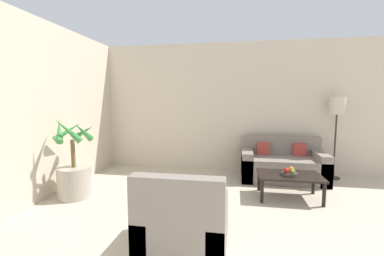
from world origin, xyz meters
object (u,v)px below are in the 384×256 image
object	(u,v)px
apple_red	(286,170)
ottoman	(193,201)
sofa_loveseat	(282,165)
coffee_table	(289,177)
floor_lamp	(337,111)
fruit_bowl	(290,174)
armchair	(184,225)
apple_green	(293,171)
orange_fruit	(291,169)
potted_palm	(74,174)

from	to	relation	value
apple_red	ottoman	world-z (taller)	apple_red
sofa_loveseat	coffee_table	xyz separation A→B (m)	(-0.06, -0.98, 0.05)
floor_lamp	ottoman	bearing A→B (deg)	-139.69
fruit_bowl	armchair	distance (m)	2.07
armchair	ottoman	size ratio (longest dim) A/B	1.59
apple_green	ottoman	world-z (taller)	apple_green
apple_red	apple_green	distance (m)	0.09
apple_red	apple_green	xyz separation A→B (m)	(0.09, -0.02, -0.01)
apple_red	apple_green	world-z (taller)	apple_red
fruit_bowl	ottoman	xyz separation A→B (m)	(-1.34, -0.78, -0.21)
coffee_table	fruit_bowl	size ratio (longest dim) A/B	3.96
sofa_loveseat	orange_fruit	distance (m)	0.99
orange_fruit	apple_green	bearing A→B (deg)	-86.70
apple_red	orange_fruit	size ratio (longest dim) A/B	0.98
potted_palm	orange_fruit	bearing A→B (deg)	9.14
potted_palm	floor_lamp	bearing A→B (deg)	21.94
fruit_bowl	ottoman	world-z (taller)	fruit_bowl
coffee_table	apple_green	distance (m)	0.16
sofa_loveseat	coffee_table	distance (m)	0.98
floor_lamp	apple_red	xyz separation A→B (m)	(-1.11, -1.29, -0.85)
fruit_bowl	apple_red	world-z (taller)	apple_red
coffee_table	fruit_bowl	bearing A→B (deg)	-99.35
floor_lamp	apple_green	world-z (taller)	floor_lamp
coffee_table	sofa_loveseat	bearing A→B (deg)	86.69
coffee_table	armchair	distance (m)	2.11
coffee_table	potted_palm	bearing A→B (deg)	-170.80
potted_palm	apple_green	distance (m)	3.32
sofa_loveseat	floor_lamp	bearing A→B (deg)	13.18
potted_palm	floor_lamp	distance (m)	4.74
fruit_bowl	apple_green	bearing A→B (deg)	-56.26
orange_fruit	apple_red	bearing A→B (deg)	-137.71
floor_lamp	coffee_table	size ratio (longest dim) A/B	1.66
sofa_loveseat	floor_lamp	xyz separation A→B (m)	(0.99, 0.23, 1.03)
fruit_bowl	armchair	bearing A→B (deg)	-128.93
sofa_loveseat	apple_green	bearing A→B (deg)	-91.51
apple_red	orange_fruit	distance (m)	0.12
sofa_loveseat	fruit_bowl	distance (m)	1.03
armchair	floor_lamp	bearing A→B (deg)	50.59
potted_palm	sofa_loveseat	size ratio (longest dim) A/B	0.83
sofa_loveseat	floor_lamp	distance (m)	1.45
apple_green	armchair	distance (m)	2.05
potted_palm	fruit_bowl	bearing A→B (deg)	8.42
potted_palm	sofa_loveseat	distance (m)	3.65
sofa_loveseat	armchair	bearing A→B (deg)	-117.38
armchair	ottoman	world-z (taller)	armchair
orange_fruit	potted_palm	bearing A→B (deg)	-170.86
apple_red	armchair	bearing A→B (deg)	-128.24
sofa_loveseat	fruit_bowl	bearing A→B (deg)	-93.59
potted_palm	fruit_bowl	size ratio (longest dim) A/B	5.29
coffee_table	orange_fruit	distance (m)	0.13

